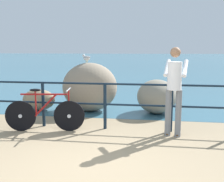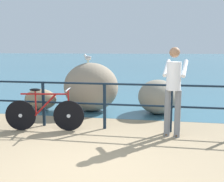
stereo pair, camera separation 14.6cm
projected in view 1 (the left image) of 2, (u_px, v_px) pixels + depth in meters
ground_plane at (140, 69)px, 23.39m from camera, size 120.00×120.00×0.10m
sea_surface at (146, 58)px, 50.65m from camera, size 120.00×90.00×0.01m
promenade_railing at (105, 100)px, 5.75m from camera, size 8.58×0.07×1.02m
bicycle at (45, 113)px, 5.62m from camera, size 1.69×0.48×0.92m
person_at_railing at (174, 87)px, 5.21m from camera, size 0.53×0.67×1.78m
breakwater_boulder_main at (90, 87)px, 7.41m from camera, size 1.54×1.25×1.37m
breakwater_boulder_left at (39, 100)px, 7.58m from camera, size 0.95×0.59×0.60m
breakwater_boulder_right at (157, 96)px, 7.21m from camera, size 1.08×1.24×0.92m
seagull at (87, 58)px, 7.36m from camera, size 0.32×0.25×0.23m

